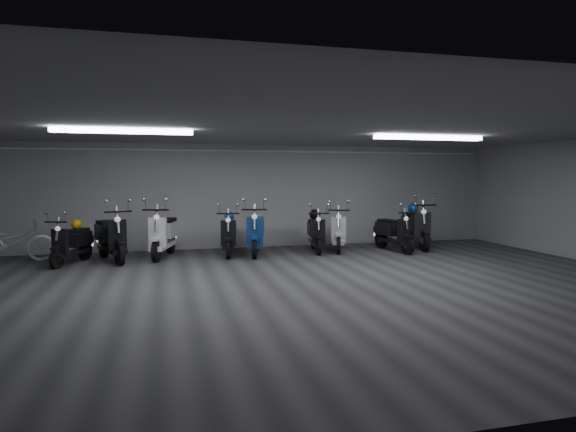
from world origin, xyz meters
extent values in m
cube|color=#333335|center=(0.00, 0.00, -0.01)|extent=(14.00, 10.00, 0.01)
cube|color=gray|center=(0.00, 0.00, 2.80)|extent=(14.00, 10.00, 0.01)
cube|color=#9C9C9E|center=(0.00, 5.00, 1.40)|extent=(14.00, 0.01, 2.80)
cube|color=#9C9C9E|center=(0.00, -5.00, 1.40)|extent=(14.00, 0.01, 2.80)
cube|color=white|center=(-3.00, 1.00, 2.74)|extent=(2.40, 0.18, 0.08)
cube|color=white|center=(3.00, 1.00, 2.74)|extent=(2.40, 0.18, 0.08)
cylinder|color=white|center=(0.00, 4.92, 2.62)|extent=(13.60, 0.05, 0.05)
imported|color=silver|center=(-5.66, 3.86, 0.58)|extent=(1.89, 1.09, 1.15)
sphere|color=black|center=(1.49, 4.00, 0.94)|extent=(0.29, 0.29, 0.29)
sphere|color=#D0980C|center=(-4.25, 3.60, 0.87)|extent=(0.23, 0.23, 0.23)
sphere|color=#0D3D90|center=(4.31, 3.99, 1.07)|extent=(0.29, 0.29, 0.29)
sphere|color=navy|center=(-0.75, 4.05, 0.95)|extent=(0.24, 0.24, 0.24)
camera|label=1|loc=(-2.32, -8.12, 1.95)|focal=30.40mm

